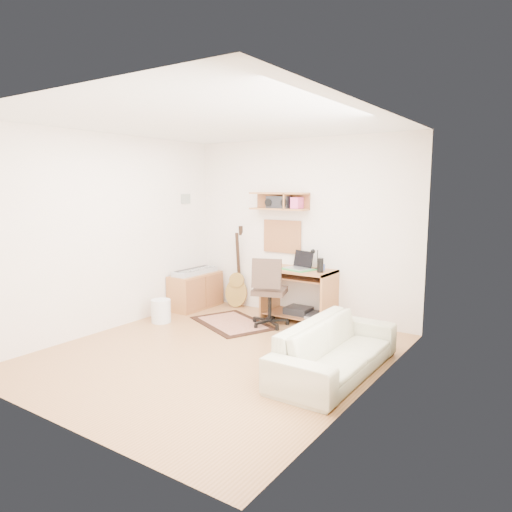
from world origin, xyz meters
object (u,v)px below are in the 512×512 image
Objects in this scene: printer at (322,319)px; sofa at (336,340)px; desk at (299,295)px; task_chair at (270,291)px; cabinet at (196,291)px.

printer is 0.22× the size of sofa.
task_chair reaches higher than desk.
task_chair reaches higher than printer.
desk is 0.48m from printer.
task_chair is 1.09× the size of cabinet.
sofa is at bearing -49.82° from desk.
task_chair is at bearing 54.53° from sofa.
task_chair is at bearing -6.39° from cabinet.
task_chair is 1.52m from cabinet.
printer is 1.71m from sofa.
task_chair reaches higher than cabinet.
printer is at bearing 6.67° from cabinet.
sofa is (1.46, -1.04, -0.14)m from task_chair.
printer is at bearing 30.61° from sofa.
cabinet reaches higher than printer.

